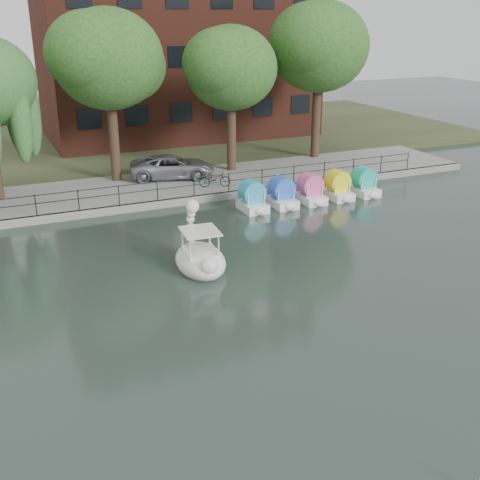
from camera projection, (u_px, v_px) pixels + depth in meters
ground_plane at (276, 318)px, 19.88m from camera, size 120.00×120.00×0.00m
promenade at (143, 190)px, 33.45m from camera, size 40.00×6.00×0.40m
kerb at (159, 204)px, 30.93m from camera, size 40.00×0.25×0.40m
land_strip at (93, 143)px, 45.39m from camera, size 60.00×22.00×0.36m
railing at (157, 186)px, 30.77m from camera, size 32.00×0.05×1.00m
apartment_building at (177, 13)px, 44.77m from camera, size 20.00×10.07×18.00m
broadleaf_center at (108, 60)px, 32.33m from camera, size 6.00×6.00×9.25m
broadleaf_right at (231, 69)px, 34.82m from camera, size 5.40×5.40×8.32m
broadleaf_far at (319, 47)px, 37.81m from camera, size 6.30×6.30×9.71m
minivan at (172, 165)px, 34.80m from camera, size 3.88×6.01×1.54m
bicycle at (215, 178)px, 33.13m from camera, size 1.10×1.82×1.00m
swan_boat at (200, 255)px, 23.55m from camera, size 2.16×3.19×2.55m
pedal_boat_row at (310, 191)px, 31.76m from camera, size 7.95×1.70×1.40m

